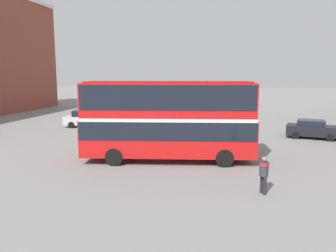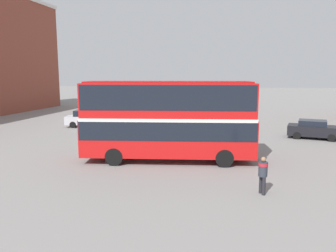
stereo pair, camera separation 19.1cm
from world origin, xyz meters
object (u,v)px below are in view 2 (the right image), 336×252
Objects in this scene: pedestrian_foreground at (263,171)px; parked_car_side_street at (314,129)px; parked_car_kerb_near at (184,124)px; parked_car_kerb_far at (88,119)px; double_decker_bus at (168,116)px.

pedestrian_foreground reaches higher than parked_car_side_street.
parked_car_kerb_far reaches higher than parked_car_kerb_near.
double_decker_bus is 7.28m from pedestrian_foreground.
double_decker_bus reaches higher than parked_car_kerb_far.
pedestrian_foreground reaches higher than parked_car_kerb_near.
parked_car_kerb_near is at bearing 84.65° from double_decker_bus.
pedestrian_foreground reaches higher than parked_car_kerb_far.
parked_car_kerb_near is (-0.58, 10.31, -2.04)m from double_decker_bus.
double_decker_bus is 2.39× the size of parked_car_side_street.
parked_car_side_street is (21.33, -2.02, -0.06)m from parked_car_kerb_far.
double_decker_bus is at bearing -58.88° from parked_car_kerb_far.
parked_car_kerb_far is 1.05× the size of parked_car_side_street.
parked_car_side_street is at bearing 4.58° from parked_car_kerb_near.
double_decker_bus reaches higher than parked_car_kerb_near.
parked_car_kerb_near is 10.31m from parked_car_kerb_far.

